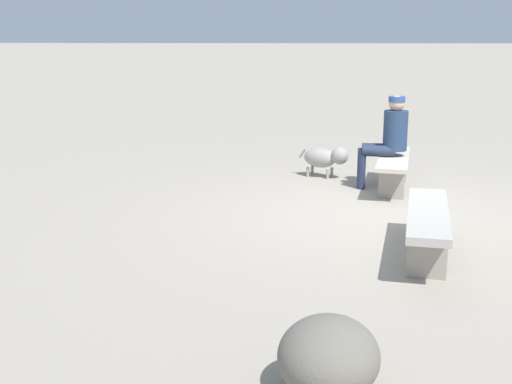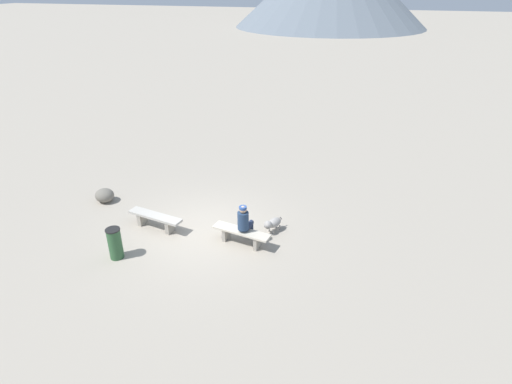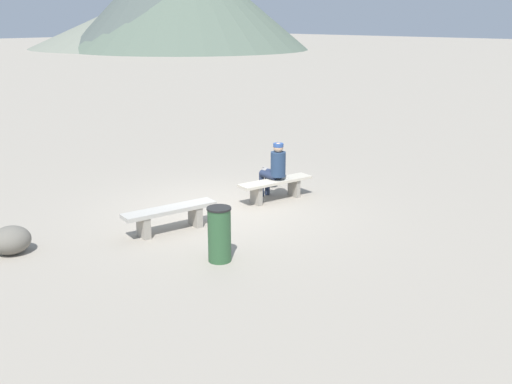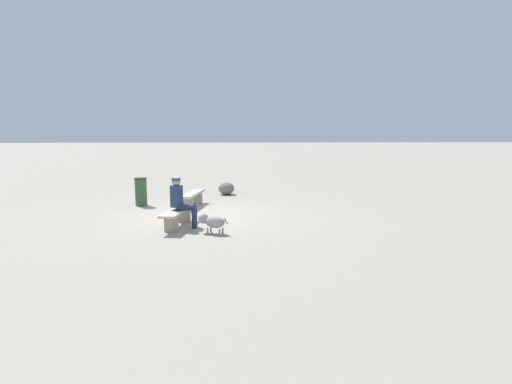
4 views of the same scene
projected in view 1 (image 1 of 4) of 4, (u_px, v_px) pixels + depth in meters
name	position (u px, v px, depth m)	size (l,w,h in m)	color
ground	(381.00, 217.00, 7.88)	(210.00, 210.00, 0.06)	#9E9384
bench_left	(428.00, 224.00, 6.31)	(1.84, 0.71, 0.46)	gray
bench_right	(394.00, 165.00, 9.03)	(1.78, 0.72, 0.45)	gray
seated_person	(388.00, 136.00, 9.01)	(0.36, 0.65, 1.26)	navy
dog	(325.00, 158.00, 9.77)	(0.50, 0.72, 0.47)	gray
boulder	(329.00, 357.00, 3.94)	(0.65, 0.61, 0.48)	#6B665B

